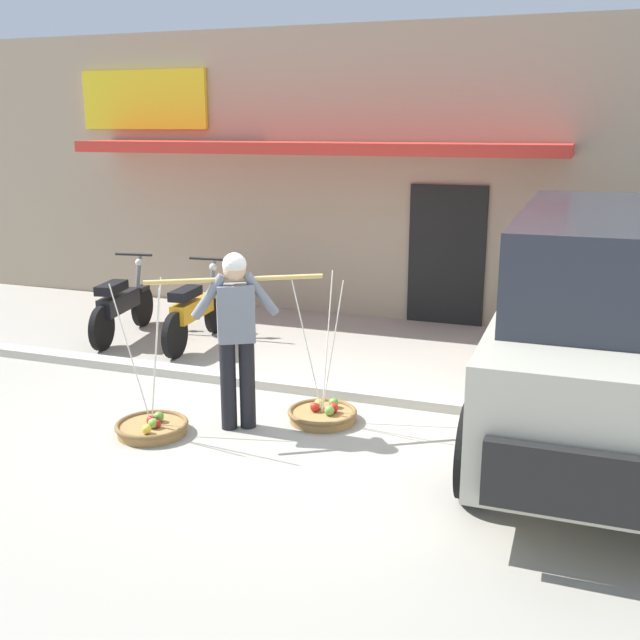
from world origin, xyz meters
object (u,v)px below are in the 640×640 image
(motorcycle_nearest_shop, at_px, (121,306))
(parked_truck, at_px, (615,321))
(fruit_basket_left_side, at_px, (323,414))
(fruit_basket_right_side, at_px, (152,427))
(wooden_crate, at_px, (501,349))
(motorcycle_second_in_row, at_px, (195,312))
(fruit_vendor, at_px, (236,329))

(motorcycle_nearest_shop, relative_size, parked_truck, 0.38)
(fruit_basket_left_side, relative_size, fruit_basket_right_side, 1.00)
(parked_truck, bearing_deg, wooden_crate, 119.84)
(fruit_basket_right_side, bearing_deg, parked_truck, 18.20)
(fruit_basket_left_side, relative_size, motorcycle_second_in_row, 0.80)
(fruit_basket_left_side, xyz_separation_m, wooden_crate, (1.41, 2.53, 0.08))
(fruit_basket_right_side, xyz_separation_m, wooden_crate, (2.80, 3.38, 0.09))
(motorcycle_nearest_shop, bearing_deg, fruit_vendor, -38.71)
(fruit_basket_left_side, bearing_deg, fruit_basket_right_side, -148.60)
(fruit_vendor, bearing_deg, fruit_basket_left_side, 31.36)
(fruit_basket_right_side, height_order, motorcycle_nearest_shop, fruit_basket_right_side)
(fruit_basket_right_side, relative_size, parked_truck, 0.30)
(fruit_basket_left_side, distance_m, motorcycle_second_in_row, 3.13)
(parked_truck, xyz_separation_m, wooden_crate, (-1.19, 2.07, -0.97))
(wooden_crate, bearing_deg, motorcycle_nearest_shop, -172.44)
(fruit_basket_left_side, relative_size, motorcycle_nearest_shop, 0.80)
(fruit_basket_left_side, bearing_deg, motorcycle_second_in_row, 142.31)
(fruit_vendor, height_order, motorcycle_second_in_row, fruit_vendor)
(fruit_vendor, distance_m, parked_truck, 3.41)
(fruit_vendor, distance_m, fruit_basket_right_side, 1.22)
(fruit_basket_left_side, xyz_separation_m, motorcycle_second_in_row, (-2.46, 1.90, 0.38))
(fruit_vendor, height_order, motorcycle_nearest_shop, fruit_vendor)
(wooden_crate, bearing_deg, fruit_vendor, -125.53)
(motorcycle_second_in_row, relative_size, parked_truck, 0.38)
(motorcycle_nearest_shop, relative_size, motorcycle_second_in_row, 0.99)
(motorcycle_nearest_shop, bearing_deg, fruit_basket_right_side, -51.45)
(fruit_vendor, bearing_deg, fruit_basket_right_side, -148.56)
(motorcycle_nearest_shop, height_order, motorcycle_second_in_row, same)
(fruit_basket_left_side, relative_size, parked_truck, 0.30)
(motorcycle_second_in_row, bearing_deg, motorcycle_nearest_shop, -178.28)
(fruit_vendor, relative_size, motorcycle_nearest_shop, 0.94)
(fruit_basket_right_side, height_order, parked_truck, parked_truck)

